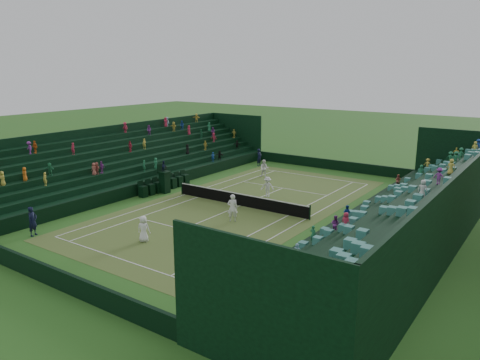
% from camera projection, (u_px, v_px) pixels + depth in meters
% --- Properties ---
extents(ground, '(160.00, 160.00, 0.00)m').
position_uv_depth(ground, '(240.00, 206.00, 34.96)').
color(ground, '#316520').
rests_on(ground, ground).
extents(court_surface, '(12.97, 26.77, 0.01)m').
position_uv_depth(court_surface, '(240.00, 206.00, 34.96)').
color(court_surface, '#2D6822').
rests_on(court_surface, ground).
extents(perimeter_wall_north, '(17.17, 0.20, 1.00)m').
position_uv_depth(perimeter_wall_north, '(330.00, 164.00, 47.49)').
color(perimeter_wall_north, black).
rests_on(perimeter_wall_north, ground).
extents(perimeter_wall_south, '(17.17, 0.20, 1.00)m').
position_uv_depth(perimeter_wall_south, '(48.00, 275.00, 22.20)').
color(perimeter_wall_south, black).
rests_on(perimeter_wall_south, ground).
extents(perimeter_wall_east, '(0.20, 31.77, 1.00)m').
position_uv_depth(perimeter_wall_east, '(348.00, 220.00, 30.11)').
color(perimeter_wall_east, black).
rests_on(perimeter_wall_east, ground).
extents(perimeter_wall_west, '(0.20, 31.77, 1.00)m').
position_uv_depth(perimeter_wall_west, '(158.00, 184.00, 39.58)').
color(perimeter_wall_west, black).
rests_on(perimeter_wall_west, ground).
extents(north_grandstand, '(6.60, 32.00, 4.90)m').
position_uv_depth(north_grandstand, '(416.00, 216.00, 27.54)').
color(north_grandstand, black).
rests_on(north_grandstand, ground).
extents(south_grandstand, '(6.60, 32.00, 4.90)m').
position_uv_depth(south_grandstand, '(124.00, 166.00, 41.66)').
color(south_grandstand, black).
rests_on(south_grandstand, ground).
extents(tennis_net, '(11.67, 0.10, 1.06)m').
position_uv_depth(tennis_net, '(240.00, 199.00, 34.84)').
color(tennis_net, black).
rests_on(tennis_net, ground).
extents(umpire_chair, '(0.86, 0.86, 2.70)m').
position_uv_depth(umpire_chair, '(164.00, 179.00, 38.39)').
color(umpire_chair, black).
rests_on(umpire_chair, ground).
extents(courtside_chairs, '(0.60, 5.56, 1.30)m').
position_uv_depth(courtside_chairs, '(165.00, 185.00, 39.27)').
color(courtside_chairs, black).
rests_on(courtside_chairs, ground).
extents(player_near_west, '(0.91, 0.76, 1.59)m').
position_uv_depth(player_near_west, '(144.00, 229.00, 27.64)').
color(player_near_west, white).
rests_on(player_near_west, ground).
extents(player_near_east, '(0.83, 0.79, 1.90)m').
position_uv_depth(player_near_east, '(232.00, 208.00, 31.24)').
color(player_near_east, white).
rests_on(player_near_east, ground).
extents(player_far_west, '(0.99, 0.89, 1.67)m').
position_uv_depth(player_far_west, '(264.00, 168.00, 43.98)').
color(player_far_west, white).
rests_on(player_far_west, ground).
extents(player_far_east, '(1.20, 0.95, 1.63)m').
position_uv_depth(player_far_east, '(268.00, 187.00, 37.28)').
color(player_far_east, silver).
rests_on(player_far_east, ground).
extents(line_judge_north, '(0.46, 0.68, 1.82)m').
position_uv_depth(line_judge_north, '(259.00, 157.00, 48.96)').
color(line_judge_north, black).
rests_on(line_judge_north, ground).
extents(line_judge_south, '(0.62, 0.78, 1.85)m').
position_uv_depth(line_judge_south, '(33.00, 221.00, 28.61)').
color(line_judge_south, black).
rests_on(line_judge_south, ground).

